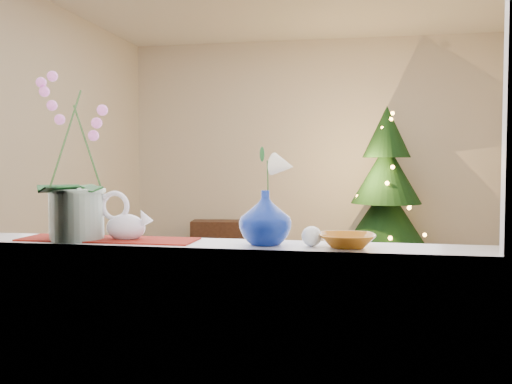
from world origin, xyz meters
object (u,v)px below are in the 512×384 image
swan (126,217)px  blue_vase (265,214)px  amber_dish (347,241)px  side_table (220,242)px  xmas_tree (386,190)px  paperweight (312,236)px  orchid_pot (76,155)px

swan → blue_vase: 0.56m
amber_dish → blue_vase: bearing=178.3°
blue_vase → side_table: bearing=106.4°
amber_dish → side_table: amber_dish is taller
blue_vase → xmas_tree: bearing=82.2°
paperweight → amber_dish: 0.13m
amber_dish → side_table: 4.97m
amber_dish → xmas_tree: xmas_tree is taller
xmas_tree → side_table: (-1.95, 0.30, -0.66)m
amber_dish → side_table: (-1.66, 4.64, -0.68)m
swan → side_table: bearing=103.1°
side_table → blue_vase: bearing=-81.4°
amber_dish → xmas_tree: size_ratio=0.09×
swan → amber_dish: (0.86, -0.03, -0.07)m
orchid_pot → blue_vase: orchid_pot is taller
orchid_pot → swan: (0.19, 0.03, -0.24)m
blue_vase → swan: bearing=178.1°
blue_vase → xmas_tree: 4.37m
paperweight → amber_dish: paperweight is taller
blue_vase → side_table: blue_vase is taller
swan → amber_dish: bearing=1.3°
paperweight → side_table: size_ratio=0.11×
blue_vase → side_table: 4.89m
paperweight → xmas_tree: xmas_tree is taller
side_table → xmas_tree: bearing=-16.4°
paperweight → swan: bearing=178.0°
blue_vase → paperweight: (0.17, -0.01, -0.08)m
side_table → swan: bearing=-87.9°
orchid_pot → swan: orchid_pot is taller
paperweight → side_table: 4.93m
orchid_pot → side_table: bearing=97.5°
blue_vase → xmas_tree: xmas_tree is taller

